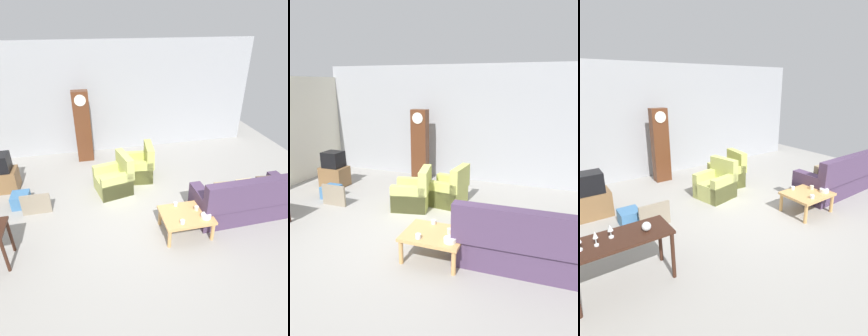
% 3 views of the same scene
% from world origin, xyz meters
% --- Properties ---
extents(ground_plane, '(10.40, 10.40, 0.00)m').
position_xyz_m(ground_plane, '(0.00, 0.00, 0.00)').
color(ground_plane, '#999691').
extents(garage_door_wall, '(8.40, 0.16, 3.20)m').
position_xyz_m(garage_door_wall, '(0.00, 3.60, 1.60)').
color(garage_door_wall, '#9EA0A5').
rests_on(garage_door_wall, ground_plane).
extents(couch_floral, '(2.12, 0.92, 1.04)m').
position_xyz_m(couch_floral, '(2.10, -0.43, 0.36)').
color(couch_floral, '#4C3856').
rests_on(couch_floral, ground_plane).
extents(armchair_olive_near, '(0.94, 0.91, 0.92)m').
position_xyz_m(armchair_olive_near, '(-0.42, 1.10, 0.31)').
color(armchair_olive_near, '#B7BC66').
rests_on(armchair_olive_near, ground_plane).
extents(armchair_olive_far, '(0.87, 0.84, 0.92)m').
position_xyz_m(armchair_olive_far, '(0.26, 1.58, 0.31)').
color(armchair_olive_far, '#B5BB5D').
rests_on(armchair_olive_far, ground_plane).
extents(coffee_table_wood, '(0.96, 0.76, 0.44)m').
position_xyz_m(coffee_table_wood, '(0.73, -0.66, 0.37)').
color(coffee_table_wood, tan).
rests_on(coffee_table_wood, ground_plane).
extents(grandfather_clock, '(0.44, 0.30, 2.02)m').
position_xyz_m(grandfather_clock, '(-1.03, 2.96, 1.02)').
color(grandfather_clock, '#562D19').
rests_on(grandfather_clock, ground_plane).
extents(tv_stand_cabinet, '(0.68, 0.52, 0.53)m').
position_xyz_m(tv_stand_cabinet, '(-3.04, 1.74, 0.26)').
color(tv_stand_cabinet, brown).
rests_on(tv_stand_cabinet, ground_plane).
extents(framed_picture_leaning, '(0.60, 0.05, 0.48)m').
position_xyz_m(framed_picture_leaning, '(-2.17, 0.58, 0.24)').
color(framed_picture_leaning, gray).
rests_on(framed_picture_leaning, ground_plane).
extents(storage_box_blue, '(0.38, 0.40, 0.30)m').
position_xyz_m(storage_box_blue, '(-2.55, 0.96, 0.15)').
color(storage_box_blue, teal).
rests_on(storage_box_blue, ground_plane).
extents(cup_white_porcelain, '(0.08, 0.08, 0.07)m').
position_xyz_m(cup_white_porcelain, '(0.61, -0.36, 0.47)').
color(cup_white_porcelain, white).
rests_on(cup_white_porcelain, coffee_table_wood).
extents(cup_blue_rimmed, '(0.08, 0.08, 0.07)m').
position_xyz_m(cup_blue_rimmed, '(0.57, -0.91, 0.47)').
color(cup_blue_rimmed, silver).
rests_on(cup_blue_rimmed, coffee_table_wood).
extents(cup_cream_tall, '(0.09, 0.09, 0.08)m').
position_xyz_m(cup_cream_tall, '(0.97, -0.59, 0.48)').
color(cup_cream_tall, beige).
rests_on(cup_cream_tall, coffee_table_wood).
extents(bowl_white_stacked, '(0.19, 0.19, 0.07)m').
position_xyz_m(bowl_white_stacked, '(1.05, -0.84, 0.47)').
color(bowl_white_stacked, white).
rests_on(bowl_white_stacked, coffee_table_wood).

